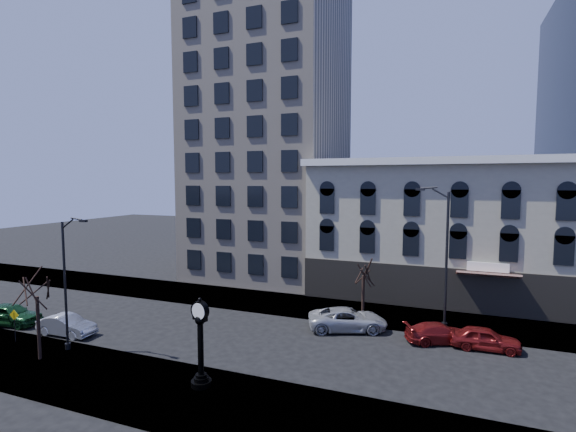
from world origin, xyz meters
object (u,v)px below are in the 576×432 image
at_px(warning_sign, 14,320).
at_px(car_near_b, 67,325).
at_px(street_clock, 201,346).
at_px(street_lamp_near, 70,249).
at_px(car_near_a, 10,314).

relative_size(warning_sign, car_near_b, 0.52).
distance_m(street_clock, warning_sign, 14.55).
distance_m(street_lamp_near, car_near_a, 10.54).
xyz_separation_m(street_clock, street_lamp_near, (-9.74, 0.93, 4.29)).
xyz_separation_m(warning_sign, car_near_a, (-3.84, 2.37, -0.80)).
xyz_separation_m(street_clock, car_near_a, (-18.36, 2.98, -1.42)).
relative_size(car_near_a, car_near_b, 1.11).
xyz_separation_m(street_lamp_near, car_near_a, (-8.62, 2.05, -5.71)).
bearing_deg(street_clock, car_near_a, -178.97).
bearing_deg(car_near_b, street_lamp_near, -126.64).
distance_m(street_lamp_near, warning_sign, 6.86).
xyz_separation_m(street_clock, warning_sign, (-14.52, 0.60, -0.61)).
bearing_deg(street_lamp_near, warning_sign, -170.95).
height_order(street_lamp_near, car_near_b, street_lamp_near).
bearing_deg(car_near_b, warning_sign, 140.36).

